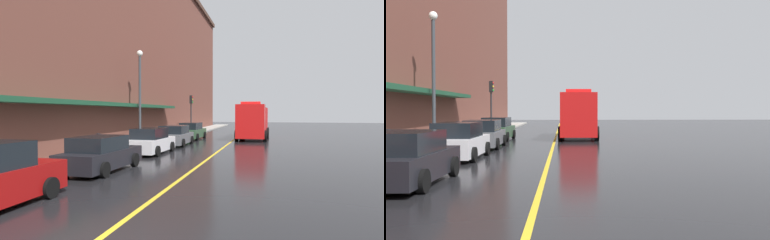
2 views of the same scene
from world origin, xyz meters
TOP-DOWN VIEW (x-y plane):
  - ground_plane at (0.00, 25.00)m, footprint 112.00×112.00m
  - sidewalk_left at (-6.20, 25.00)m, footprint 2.40×70.00m
  - lane_center_stripe at (0.00, 25.00)m, footprint 0.16×70.00m
  - brick_building_left at (-13.66, 24.00)m, footprint 13.68×64.00m
  - parked_car_1 at (-3.89, 8.02)m, footprint 2.16×4.55m
  - parked_car_2 at (-3.92, 14.19)m, footprint 2.13×4.35m
  - parked_car_3 at (-3.88, 19.45)m, footprint 2.17×4.48m
  - parked_car_4 at (-4.04, 25.39)m, footprint 2.15×4.75m
  - fire_truck at (1.69, 27.14)m, footprint 2.94×8.19m
  - parking_meter_0 at (-5.35, 10.35)m, footprint 0.14×0.18m
  - parking_meter_1 at (-5.35, 19.80)m, footprint 0.14×0.18m
  - street_lamp_left at (-5.95, 17.35)m, footprint 0.44×0.44m
  - traffic_light_near at (-5.29, 30.33)m, footprint 0.38×0.36m

SIDE VIEW (x-z plane):
  - ground_plane at x=0.00m, z-range 0.00..0.00m
  - lane_center_stripe at x=0.00m, z-range 0.00..0.01m
  - sidewalk_left at x=-6.20m, z-range 0.00..0.15m
  - parked_car_1 at x=-3.89m, z-range -0.04..1.50m
  - parked_car_3 at x=-3.88m, z-range -0.04..1.52m
  - parked_car_2 at x=-3.92m, z-range -0.04..1.55m
  - parked_car_4 at x=-4.04m, z-range -0.04..1.55m
  - parking_meter_0 at x=-5.35m, z-range 0.39..1.72m
  - parking_meter_1 at x=-5.35m, z-range 0.39..1.72m
  - fire_truck at x=1.69m, z-range -0.08..3.43m
  - traffic_light_near at x=-5.29m, z-range 1.01..5.31m
  - street_lamp_left at x=-5.95m, z-range 0.93..7.87m
  - brick_building_left at x=-13.66m, z-range 0.01..19.10m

